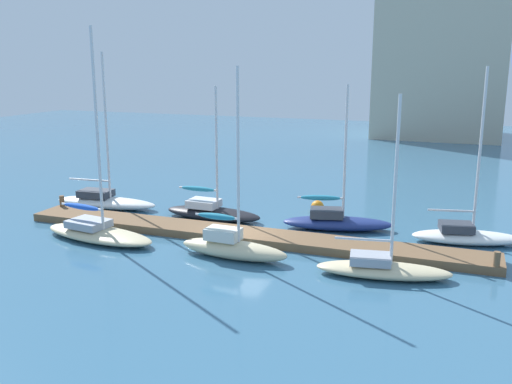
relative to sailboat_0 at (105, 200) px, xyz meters
name	(u,v)px	position (x,y,z in m)	size (l,w,h in m)	color
ground_plane	(242,239)	(10.20, -2.82, -0.48)	(120.00, 120.00, 0.00)	#386684
dock_pier	(242,235)	(10.20, -2.82, -0.28)	(24.43, 2.11, 0.40)	brown
dock_piling_near_end	(62,204)	(-1.62, -1.91, 0.04)	(0.28, 0.28, 1.04)	brown
dock_piling_far_end	(496,264)	(22.01, -3.72, 0.04)	(0.28, 0.28, 1.04)	brown
sailboat_0	(105,200)	(0.00, 0.00, 0.00)	(6.71, 2.38, 9.30)	white
sailboat_1	(97,230)	(3.42, -5.48, 0.00)	(6.75, 3.01, 10.37)	beige
sailboat_2	(212,211)	(7.20, -0.01, 0.01)	(5.82, 2.07, 7.49)	black
sailboat_3	(232,245)	(10.80, -5.58, 0.13)	(5.28, 1.70, 8.58)	beige
sailboat_4	(336,220)	(14.26, 0.44, 0.03)	(6.03, 3.00, 7.63)	navy
sailboat_5	(382,267)	(17.55, -5.53, -0.06)	(5.76, 2.58, 7.54)	beige
sailboat_6	(466,234)	(20.77, 0.39, -0.02)	(5.50, 2.82, 8.55)	white
mooring_buoy_orange	(317,207)	(12.52, 3.34, -0.10)	(0.77, 0.77, 0.77)	orange
harbor_building_distant	(440,68)	(17.02, 43.09, 7.55)	(14.11, 12.50, 16.07)	#BCB299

